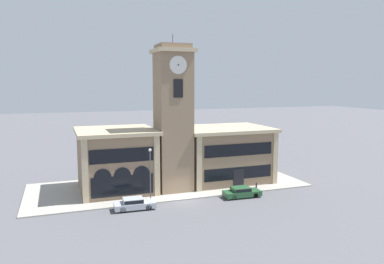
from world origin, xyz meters
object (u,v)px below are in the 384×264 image
object	(u,v)px
parked_car_mid	(242,192)
street_lamp	(150,167)
parked_car_near	(134,203)
bollard	(256,187)

from	to	relation	value
parked_car_mid	street_lamp	bearing A→B (deg)	174.09
parked_car_mid	street_lamp	size ratio (longest dim) A/B	0.74
parked_car_near	bollard	size ratio (longest dim) A/B	4.31
bollard	parked_car_mid	bearing A→B (deg)	-153.12
bollard	street_lamp	bearing A→B (deg)	179.11
street_lamp	parked_car_mid	bearing A→B (deg)	-8.62
parked_car_near	parked_car_mid	distance (m)	13.21
street_lamp	bollard	bearing A→B (deg)	-0.89
parked_car_near	street_lamp	distance (m)	4.50
parked_car_near	parked_car_mid	bearing A→B (deg)	2.71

